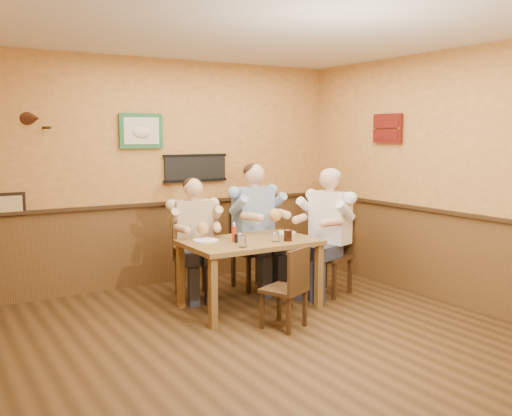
% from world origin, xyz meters
% --- Properties ---
extents(room, '(5.02, 5.03, 2.81)m').
position_xyz_m(room, '(0.13, 0.17, 1.69)').
color(room, '#362310').
rests_on(room, ground).
extents(dining_table, '(1.40, 0.90, 0.75)m').
position_xyz_m(dining_table, '(0.46, 1.01, 0.66)').
color(dining_table, brown).
rests_on(dining_table, ground).
extents(chair_back_left, '(0.47, 0.47, 0.87)m').
position_xyz_m(chair_back_left, '(0.13, 1.73, 0.44)').
color(chair_back_left, '#3B2712').
rests_on(chair_back_left, ground).
extents(chair_back_right, '(0.46, 0.46, 0.96)m').
position_xyz_m(chair_back_right, '(0.92, 1.69, 0.48)').
color(chair_back_right, '#3B2712').
rests_on(chair_back_right, ground).
extents(chair_right_end, '(0.55, 0.55, 0.94)m').
position_xyz_m(chair_right_end, '(1.55, 1.00, 0.47)').
color(chair_right_end, '#3B2712').
rests_on(chair_right_end, ground).
extents(chair_near_side, '(0.49, 0.49, 0.80)m').
position_xyz_m(chair_near_side, '(0.42, 0.28, 0.40)').
color(chair_near_side, '#3B2712').
rests_on(chair_near_side, ground).
extents(diner_tan_shirt, '(0.67, 0.67, 1.24)m').
position_xyz_m(diner_tan_shirt, '(0.13, 1.73, 0.62)').
color(diner_tan_shirt, beige).
rests_on(diner_tan_shirt, ground).
extents(diner_blue_polo, '(0.65, 0.65, 1.37)m').
position_xyz_m(diner_blue_polo, '(0.92, 1.69, 0.69)').
color(diner_blue_polo, '#829EC4').
rests_on(diner_blue_polo, ground).
extents(diner_white_elder, '(0.79, 0.79, 1.34)m').
position_xyz_m(diner_white_elder, '(1.55, 1.00, 0.67)').
color(diner_white_elder, white).
rests_on(diner_white_elder, ground).
extents(water_glass_left, '(0.11, 0.11, 0.12)m').
position_xyz_m(water_glass_left, '(0.21, 0.70, 0.81)').
color(water_glass_left, silver).
rests_on(water_glass_left, dining_table).
extents(water_glass_mid, '(0.08, 0.08, 0.11)m').
position_xyz_m(water_glass_mid, '(0.65, 0.79, 0.80)').
color(water_glass_mid, white).
rests_on(water_glass_mid, dining_table).
extents(cola_tumbler, '(0.10, 0.10, 0.12)m').
position_xyz_m(cola_tumbler, '(0.79, 0.76, 0.81)').
color(cola_tumbler, black).
rests_on(cola_tumbler, dining_table).
extents(hot_sauce_bottle, '(0.05, 0.05, 0.18)m').
position_xyz_m(hot_sauce_bottle, '(0.29, 1.04, 0.84)').
color(hot_sauce_bottle, red).
rests_on(hot_sauce_bottle, dining_table).
extents(salt_shaker, '(0.05, 0.05, 0.09)m').
position_xyz_m(salt_shaker, '(0.34, 1.00, 0.79)').
color(salt_shaker, silver).
rests_on(salt_shaker, dining_table).
extents(pepper_shaker, '(0.04, 0.04, 0.09)m').
position_xyz_m(pepper_shaker, '(0.27, 0.95, 0.80)').
color(pepper_shaker, black).
rests_on(pepper_shaker, dining_table).
extents(plate_far_left, '(0.32, 0.32, 0.02)m').
position_xyz_m(plate_far_left, '(0.03, 1.19, 0.76)').
color(plate_far_left, white).
rests_on(plate_far_left, dining_table).
extents(plate_far_right, '(0.28, 0.28, 0.02)m').
position_xyz_m(plate_far_right, '(1.04, 1.17, 0.76)').
color(plate_far_right, white).
rests_on(plate_far_right, dining_table).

